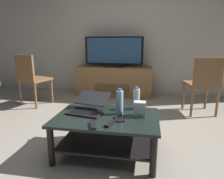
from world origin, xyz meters
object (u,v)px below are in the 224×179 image
at_px(coffee_table, 107,128).
at_px(media_cabinet, 114,81).
at_px(tv_remote, 93,125).
at_px(side_chair, 31,77).
at_px(water_bottle_far, 136,99).
at_px(router_box, 140,109).
at_px(dining_chair, 203,82).
at_px(water_bottle_near, 120,102).
at_px(laptop, 89,106).
at_px(cell_phone, 119,119).
at_px(television, 114,52).
at_px(soundbar_remote, 110,123).

xyz_separation_m(coffee_table, media_cabinet, (-0.32, 2.30, 0.02)).
bearing_deg(tv_remote, side_chair, 113.80).
bearing_deg(water_bottle_far, router_box, -77.93).
xyz_separation_m(dining_chair, water_bottle_far, (-0.95, -1.10, 0.00)).
bearing_deg(router_box, water_bottle_near, 173.49).
distance_m(laptop, tv_remote, 0.39).
bearing_deg(media_cabinet, side_chair, -143.38).
bearing_deg(water_bottle_near, laptop, 175.84).
height_order(cell_phone, tv_remote, tv_remote).
distance_m(water_bottle_near, water_bottle_far, 0.25).
bearing_deg(router_box, cell_phone, -145.49).
height_order(dining_chair, laptop, dining_chair).
distance_m(side_chair, laptop, 1.86).
height_order(media_cabinet, router_box, media_cabinet).
distance_m(dining_chair, side_chair, 2.84).
relative_size(laptop, water_bottle_far, 1.80).
height_order(laptop, water_bottle_near, water_bottle_near).
height_order(dining_chair, water_bottle_near, dining_chair).
height_order(water_bottle_near, water_bottle_far, water_bottle_near).
bearing_deg(tv_remote, water_bottle_far, 36.78).
xyz_separation_m(television, router_box, (0.64, -2.22, -0.42)).
relative_size(side_chair, tv_remote, 5.65).
distance_m(television, dining_chair, 1.82).
bearing_deg(tv_remote, laptop, 91.44).
relative_size(media_cabinet, tv_remote, 9.80).
height_order(media_cabinet, television, television).
distance_m(cell_phone, tv_remote, 0.28).
height_order(dining_chair, soundbar_remote, dining_chair).
height_order(media_cabinet, water_bottle_far, water_bottle_far).
distance_m(dining_chair, cell_phone, 1.81).
bearing_deg(cell_phone, soundbar_remote, -142.62).
relative_size(water_bottle_near, tv_remote, 1.63).
bearing_deg(soundbar_remote, water_bottle_near, 97.33).
xyz_separation_m(media_cabinet, cell_phone, (0.45, -2.37, 0.11)).
bearing_deg(television, water_bottle_near, -78.77).
xyz_separation_m(dining_chair, soundbar_remote, (-1.15, -1.57, -0.10)).
height_order(coffee_table, water_bottle_far, water_bottle_far).
bearing_deg(television, laptop, -87.24).
bearing_deg(side_chair, soundbar_remote, -42.08).
distance_m(dining_chair, soundbar_remote, 1.95).
xyz_separation_m(side_chair, water_bottle_far, (1.89, -1.06, 0.00)).
xyz_separation_m(side_chair, cell_phone, (1.75, -1.40, -0.11)).
relative_size(coffee_table, soundbar_remote, 6.30).
distance_m(television, router_box, 2.34).
height_order(media_cabinet, dining_chair, dining_chair).
height_order(dining_chair, router_box, dining_chair).
relative_size(media_cabinet, soundbar_remote, 9.80).
relative_size(laptop, cell_phone, 3.13).
distance_m(coffee_table, router_box, 0.38).
distance_m(dining_chair, water_bottle_far, 1.46).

